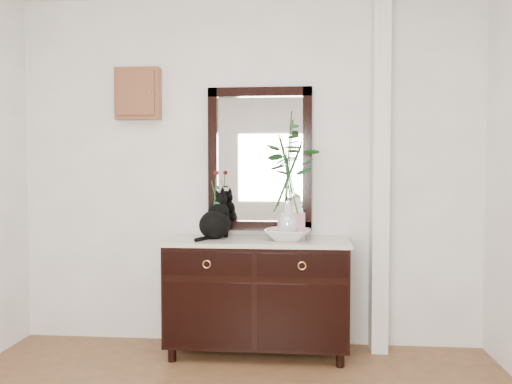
# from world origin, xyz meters

# --- Properties ---
(wall_back) EXTENTS (3.60, 0.04, 2.70)m
(wall_back) POSITION_xyz_m (0.00, 1.98, 1.35)
(wall_back) COLOR white
(wall_back) RESTS_ON ground
(pilaster) EXTENTS (0.12, 0.20, 2.70)m
(pilaster) POSITION_xyz_m (1.00, 1.90, 1.35)
(pilaster) COLOR white
(pilaster) RESTS_ON ground
(sideboard) EXTENTS (1.33, 0.52, 0.82)m
(sideboard) POSITION_xyz_m (0.10, 1.73, 0.47)
(sideboard) COLOR black
(sideboard) RESTS_ON ground
(wall_mirror) EXTENTS (0.80, 0.06, 1.10)m
(wall_mirror) POSITION_xyz_m (0.10, 1.97, 1.44)
(wall_mirror) COLOR black
(wall_mirror) RESTS_ON wall_back
(key_cabinet) EXTENTS (0.35, 0.10, 0.40)m
(key_cabinet) POSITION_xyz_m (-0.85, 1.94, 1.95)
(key_cabinet) COLOR brown
(key_cabinet) RESTS_ON wall_back
(cat) EXTENTS (0.34, 0.37, 0.35)m
(cat) POSITION_xyz_m (-0.21, 1.75, 1.02)
(cat) COLOR black
(cat) RESTS_ON sideboard
(lotus_bowl) EXTENTS (0.38, 0.38, 0.08)m
(lotus_bowl) POSITION_xyz_m (0.32, 1.70, 0.89)
(lotus_bowl) COLOR white
(lotus_bowl) RESTS_ON sideboard
(vase_branches) EXTENTS (0.57, 0.57, 0.92)m
(vase_branches) POSITION_xyz_m (0.32, 1.70, 1.33)
(vase_branches) COLOR silver
(vase_branches) RESTS_ON lotus_bowl
(bud_vase_rose) EXTENTS (0.06, 0.06, 0.51)m
(bud_vase_rose) POSITION_xyz_m (-0.22, 1.75, 1.11)
(bud_vase_rose) COLOR #326C3C
(bud_vase_rose) RESTS_ON sideboard
(ginger_jar) EXTENTS (0.13, 0.13, 0.32)m
(ginger_jar) POSITION_xyz_m (0.38, 1.74, 1.01)
(ginger_jar) COLOR silver
(ginger_jar) RESTS_ON sideboard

